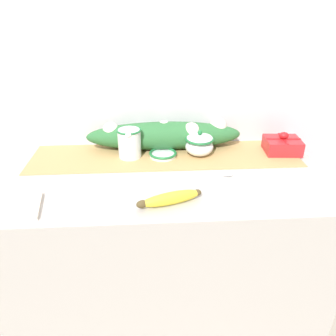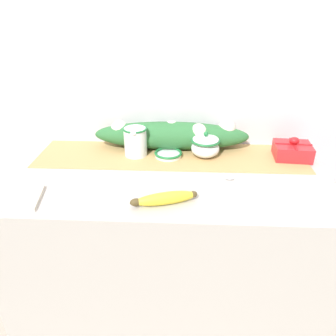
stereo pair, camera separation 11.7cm
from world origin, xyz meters
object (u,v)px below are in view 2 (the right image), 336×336
Objects in this scene: banana at (164,198)px; sugar_bowl at (205,146)px; cream_pitcher at (135,140)px; spoon at (226,178)px; napkin_stack at (17,199)px; small_dish at (168,154)px; gift_box at (292,150)px.

sugar_bowl is at bearing 67.62° from banana.
spoon is (0.36, -0.18, -0.06)m from cream_pitcher.
banana is 1.48× the size of napkin_stack.
small_dish reaches higher than spoon.
sugar_bowl reaches higher than spoon.
banana is 0.48m from napkin_stack.
spoon is (0.07, -0.18, -0.05)m from sugar_bowl.
small_dish is 0.75× the size of gift_box.
sugar_bowl reaches higher than small_dish.
gift_box is at bearing 20.56° from napkin_stack.
napkin_stack is at bearing -150.00° from sugar_bowl.
napkin_stack is (-0.63, -0.36, -0.04)m from sugar_bowl.
napkin_stack is at bearing -143.29° from small_dish.
gift_box is (0.36, 0.01, -0.02)m from sugar_bowl.
spoon is (0.22, 0.18, -0.02)m from banana.
napkin_stack is 1.06m from gift_box.
spoon is (0.22, -0.17, -0.01)m from small_dish.
spoon is at bearing -38.35° from small_dish.
spoon is 0.35m from gift_box.
cream_pitcher is 0.29m from sugar_bowl.
sugar_bowl is at bearing -0.35° from cream_pitcher.
sugar_bowl is 0.36m from gift_box.
gift_box is at bearing 41.94° from spoon.
sugar_bowl is 0.73m from napkin_stack.
gift_box reaches higher than spoon.
sugar_bowl is 0.39m from banana.
napkin_stack is (-0.48, -0.01, -0.01)m from banana.
cream_pitcher is at bearing 111.31° from banana.
sugar_bowl is 0.20m from spoon.
gift_box is (0.65, 0.00, -0.03)m from cream_pitcher.
sugar_bowl is at bearing 2.79° from small_dish.
cream_pitcher reaches higher than gift_box.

